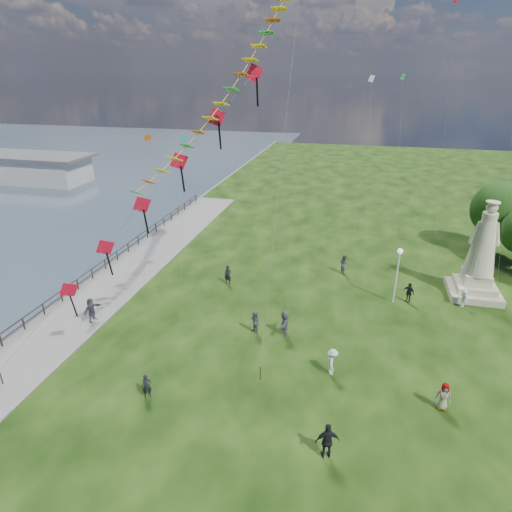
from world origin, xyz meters
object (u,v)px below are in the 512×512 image
(person_8, at_px, (463,298))
(pier_pavilion, at_px, (5,166))
(statue, at_px, (480,261))
(person_1, at_px, (255,323))
(person_4, at_px, (443,396))
(person_9, at_px, (409,292))
(person_3, at_px, (328,441))
(person_5, at_px, (92,311))
(person_6, at_px, (228,275))
(person_7, at_px, (344,264))
(lamppost, at_px, (398,264))
(person_2, at_px, (332,362))
(person_0, at_px, (147,386))
(person_11, at_px, (285,323))

(person_8, bearing_deg, pier_pavilion, -140.59)
(statue, relative_size, person_1, 4.59)
(person_4, height_order, person_9, person_9)
(person_3, relative_size, person_5, 1.09)
(person_3, bearing_deg, person_6, -74.94)
(person_7, bearing_deg, lamppost, -172.75)
(person_2, height_order, person_6, person_6)
(person_3, xyz_separation_m, person_5, (-17.12, 7.60, -0.07))
(person_1, xyz_separation_m, person_8, (14.26, 7.19, -0.08))
(person_7, bearing_deg, person_3, 145.67)
(pier_pavilion, relative_size, person_0, 20.76)
(person_1, distance_m, person_8, 15.97)
(person_4, xyz_separation_m, person_9, (-0.89, 11.44, 0.00))
(person_1, distance_m, person_9, 12.50)
(person_0, distance_m, person_3, 9.96)
(person_1, relative_size, person_2, 1.00)
(lamppost, height_order, person_2, lamppost)
(person_4, height_order, person_5, person_5)
(pier_pavilion, height_order, person_7, pier_pavilion)
(person_4, bearing_deg, person_1, 160.44)
(person_0, xyz_separation_m, person_2, (9.55, 4.38, 0.11))
(person_4, relative_size, person_9, 1.00)
(lamppost, xyz_separation_m, person_9, (1.09, 0.35, -2.41))
(person_0, height_order, person_11, person_11)
(statue, height_order, person_4, statue)
(person_3, xyz_separation_m, person_7, (-0.40, 19.94, -0.08))
(person_0, xyz_separation_m, person_8, (18.42, 14.55, 0.03))
(statue, height_order, person_7, statue)
(person_4, bearing_deg, person_2, 167.96)
(lamppost, distance_m, person_3, 16.17)
(person_1, relative_size, person_3, 0.88)
(person_9, bearing_deg, person_1, -105.94)
(person_3, bearing_deg, person_2, -104.09)
(person_2, bearing_deg, person_1, 55.34)
(person_2, bearing_deg, pier_pavilion, 50.70)
(pier_pavilion, relative_size, person_2, 17.94)
(person_6, xyz_separation_m, person_8, (18.20, 0.65, -0.08))
(person_5, relative_size, person_8, 1.16)
(person_7, relative_size, person_8, 1.15)
(statue, relative_size, person_7, 4.41)
(person_6, relative_size, person_8, 1.11)
(person_8, xyz_separation_m, person_9, (-3.90, -0.20, 0.06))
(person_11, bearing_deg, person_4, 58.91)
(person_0, relative_size, person_5, 0.82)
(person_2, bearing_deg, person_9, -32.19)
(person_3, xyz_separation_m, person_9, (4.69, 15.96, -0.14))
(person_4, bearing_deg, pier_pavilion, 150.00)
(person_4, xyz_separation_m, person_5, (-22.70, 3.08, 0.06))
(statue, distance_m, person_6, 19.72)
(pier_pavilion, xyz_separation_m, statue, (66.49, -25.05, 1.05))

